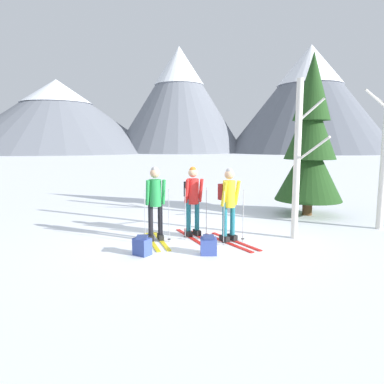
{
  "coord_description": "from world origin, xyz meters",
  "views": [
    {
      "loc": [
        -0.17,
        -8.04,
        2.21
      ],
      "look_at": [
        -0.06,
        0.26,
        1.05
      ],
      "focal_mm": 32.86,
      "sensor_mm": 36.0,
      "label": 1
    }
  ],
  "objects_px": {
    "skier_in_green": "(155,201)",
    "skier_in_red": "(193,198)",
    "backpack_on_snow_front": "(209,245)",
    "birch_tree_tall": "(298,159)",
    "backpack_on_snow_beside": "(142,246)",
    "pine_tree_near": "(310,143)",
    "skier_in_yellow": "(229,201)"
  },
  "relations": [
    {
      "from": "pine_tree_near",
      "to": "backpack_on_snow_beside",
      "type": "distance_m",
      "value": 6.35
    },
    {
      "from": "skier_in_red",
      "to": "backpack_on_snow_front",
      "type": "height_order",
      "value": "skier_in_red"
    },
    {
      "from": "pine_tree_near",
      "to": "birch_tree_tall",
      "type": "xyz_separation_m",
      "value": [
        -1.2,
        -2.66,
        -0.38
      ]
    },
    {
      "from": "skier_in_green",
      "to": "skier_in_yellow",
      "type": "relative_size",
      "value": 1.02
    },
    {
      "from": "skier_in_red",
      "to": "skier_in_yellow",
      "type": "bearing_deg",
      "value": -29.74
    },
    {
      "from": "skier_in_red",
      "to": "pine_tree_near",
      "type": "xyz_separation_m",
      "value": [
        3.59,
        2.44,
        1.29
      ]
    },
    {
      "from": "skier_in_red",
      "to": "birch_tree_tall",
      "type": "bearing_deg",
      "value": -5.44
    },
    {
      "from": "backpack_on_snow_front",
      "to": "backpack_on_snow_beside",
      "type": "bearing_deg",
      "value": -179.81
    },
    {
      "from": "birch_tree_tall",
      "to": "backpack_on_snow_front",
      "type": "distance_m",
      "value": 2.93
    },
    {
      "from": "skier_in_green",
      "to": "birch_tree_tall",
      "type": "height_order",
      "value": "birch_tree_tall"
    },
    {
      "from": "birch_tree_tall",
      "to": "pine_tree_near",
      "type": "bearing_deg",
      "value": 65.83
    },
    {
      "from": "skier_in_green",
      "to": "skier_in_red",
      "type": "bearing_deg",
      "value": 25.75
    },
    {
      "from": "backpack_on_snow_front",
      "to": "skier_in_yellow",
      "type": "bearing_deg",
      "value": 62.36
    },
    {
      "from": "birch_tree_tall",
      "to": "backpack_on_snow_beside",
      "type": "bearing_deg",
      "value": -160.76
    },
    {
      "from": "skier_in_red",
      "to": "skier_in_yellow",
      "type": "distance_m",
      "value": 0.92
    },
    {
      "from": "skier_in_red",
      "to": "backpack_on_snow_beside",
      "type": "bearing_deg",
      "value": -125.84
    },
    {
      "from": "backpack_on_snow_front",
      "to": "backpack_on_snow_beside",
      "type": "relative_size",
      "value": 0.95
    },
    {
      "from": "skier_in_green",
      "to": "backpack_on_snow_beside",
      "type": "xyz_separation_m",
      "value": [
        -0.18,
        -1.01,
        -0.74
      ]
    },
    {
      "from": "pine_tree_near",
      "to": "birch_tree_tall",
      "type": "bearing_deg",
      "value": -114.17
    },
    {
      "from": "pine_tree_near",
      "to": "backpack_on_snow_beside",
      "type": "bearing_deg",
      "value": -140.09
    },
    {
      "from": "birch_tree_tall",
      "to": "backpack_on_snow_front",
      "type": "xyz_separation_m",
      "value": [
        -2.09,
        -1.19,
        -1.66
      ]
    },
    {
      "from": "skier_in_yellow",
      "to": "birch_tree_tall",
      "type": "bearing_deg",
      "value": 8.2
    },
    {
      "from": "pine_tree_near",
      "to": "backpack_on_snow_beside",
      "type": "relative_size",
      "value": 12.16
    },
    {
      "from": "pine_tree_near",
      "to": "birch_tree_tall",
      "type": "height_order",
      "value": "pine_tree_near"
    },
    {
      "from": "backpack_on_snow_beside",
      "to": "skier_in_yellow",
      "type": "bearing_deg",
      "value": 27.83
    },
    {
      "from": "birch_tree_tall",
      "to": "backpack_on_snow_beside",
      "type": "relative_size",
      "value": 9.07
    },
    {
      "from": "skier_in_green",
      "to": "backpack_on_snow_front",
      "type": "xyz_separation_m",
      "value": [
        1.14,
        -1.01,
        -0.74
      ]
    },
    {
      "from": "skier_in_green",
      "to": "pine_tree_near",
      "type": "distance_m",
      "value": 5.42
    },
    {
      "from": "skier_in_yellow",
      "to": "skier_in_green",
      "type": "bearing_deg",
      "value": 178.28
    },
    {
      "from": "skier_in_red",
      "to": "pine_tree_near",
      "type": "relative_size",
      "value": 0.34
    },
    {
      "from": "skier_in_green",
      "to": "skier_in_red",
      "type": "height_order",
      "value": "skier_in_green"
    },
    {
      "from": "skier_in_yellow",
      "to": "pine_tree_near",
      "type": "relative_size",
      "value": 0.34
    }
  ]
}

